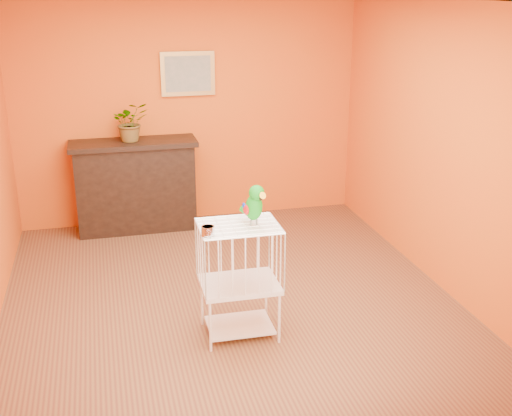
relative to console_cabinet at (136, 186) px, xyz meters
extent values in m
plane|color=brown|center=(0.68, -2.00, -0.53)|extent=(4.50, 4.50, 0.00)
plane|color=#CE5813|center=(0.68, 0.25, 0.77)|extent=(4.00, 0.00, 4.00)
plane|color=#CE5813|center=(0.68, -4.25, 0.77)|extent=(4.00, 0.00, 4.00)
plane|color=#CE5813|center=(2.68, -2.00, 0.77)|extent=(0.00, 4.50, 4.50)
plane|color=white|center=(0.68, -2.00, 2.07)|extent=(4.50, 4.50, 0.00)
cube|color=black|center=(0.00, 0.00, -0.03)|extent=(1.33, 0.44, 1.00)
cube|color=black|center=(0.00, 0.00, 0.50)|extent=(1.42, 0.51, 0.06)
cube|color=black|center=(0.00, -0.20, -0.03)|extent=(0.93, 0.02, 0.50)
cube|color=maroon|center=(-0.27, -0.05, -0.14)|extent=(0.06, 0.20, 0.31)
cube|color=#3F5329|center=(-0.19, -0.05, -0.14)|extent=(0.06, 0.20, 0.31)
cube|color=maroon|center=(-0.09, -0.05, -0.14)|extent=(0.06, 0.20, 0.31)
cube|color=#3F5329|center=(0.02, -0.05, -0.14)|extent=(0.06, 0.20, 0.31)
cube|color=maroon|center=(0.13, -0.05, -0.14)|extent=(0.06, 0.20, 0.31)
imported|color=#26722D|center=(-0.01, 0.02, 0.69)|extent=(0.47, 0.51, 0.34)
cube|color=#AE823E|center=(0.68, 0.22, 1.22)|extent=(0.62, 0.03, 0.50)
cube|color=gray|center=(0.68, 0.20, 1.22)|extent=(0.52, 0.01, 0.40)
cube|color=white|center=(0.64, -2.62, -0.45)|extent=(0.53, 0.41, 0.02)
cube|color=white|center=(0.64, -2.62, -0.08)|extent=(0.62, 0.48, 0.04)
cube|color=white|center=(0.64, -2.62, 0.42)|extent=(0.62, 0.48, 0.01)
cylinder|color=white|center=(0.36, -2.83, -0.31)|extent=(0.02, 0.02, 0.43)
cylinder|color=white|center=(0.91, -2.84, -0.31)|extent=(0.02, 0.02, 0.43)
cylinder|color=white|center=(0.36, -2.40, -0.31)|extent=(0.02, 0.02, 0.43)
cylinder|color=white|center=(0.92, -2.41, -0.31)|extent=(0.02, 0.02, 0.43)
cylinder|color=silver|center=(0.37, -2.78, 0.46)|extent=(0.10, 0.10, 0.07)
cylinder|color=#59544C|center=(0.73, -2.65, 0.45)|extent=(0.01, 0.01, 0.05)
cylinder|color=#59544C|center=(0.78, -2.63, 0.45)|extent=(0.01, 0.01, 0.05)
ellipsoid|color=#0A8612|center=(0.76, -2.64, 0.57)|extent=(0.18, 0.22, 0.24)
ellipsoid|color=#0A8612|center=(0.77, -2.68, 0.70)|extent=(0.15, 0.16, 0.12)
cone|color=orange|center=(0.79, -2.73, 0.69)|extent=(0.08, 0.09, 0.08)
cone|color=black|center=(0.78, -2.72, 0.66)|extent=(0.04, 0.04, 0.03)
sphere|color=black|center=(0.74, -2.71, 0.71)|extent=(0.02, 0.02, 0.02)
sphere|color=black|center=(0.81, -2.68, 0.71)|extent=(0.02, 0.02, 0.02)
ellipsoid|color=#A50C0C|center=(0.69, -2.66, 0.56)|extent=(0.05, 0.08, 0.08)
ellipsoid|color=navy|center=(0.81, -2.61, 0.56)|extent=(0.05, 0.08, 0.08)
cone|color=#0A8612|center=(0.73, -2.57, 0.49)|extent=(0.13, 0.18, 0.13)
camera|label=1|loc=(-0.35, -7.16, 2.20)|focal=45.00mm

